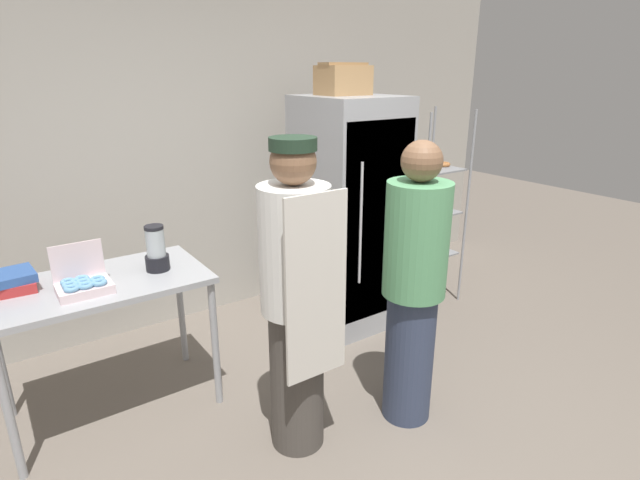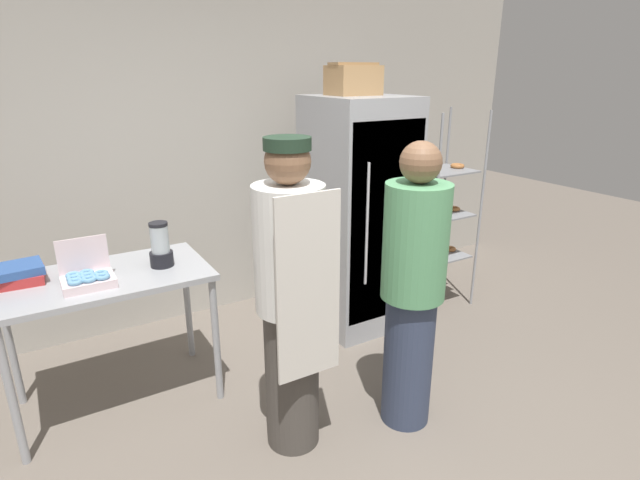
{
  "view_description": "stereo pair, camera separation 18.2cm",
  "coord_description": "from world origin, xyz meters",
  "px_view_note": "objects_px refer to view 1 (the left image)",
  "views": [
    {
      "loc": [
        -1.54,
        -1.53,
        2.0
      ],
      "look_at": [
        0.02,
        0.72,
        1.07
      ],
      "focal_mm": 28.0,
      "sensor_mm": 36.0,
      "label": 1
    },
    {
      "loc": [
        -1.39,
        -1.63,
        2.0
      ],
      "look_at": [
        0.02,
        0.72,
        1.07
      ],
      "focal_mm": 28.0,
      "sensor_mm": 36.0,
      "label": 2
    }
  ],
  "objects_px": {
    "refrigerator": "(349,215)",
    "donut_box": "(83,284)",
    "binder_stack": "(7,282)",
    "person_baker": "(296,299)",
    "blender_pitcher": "(156,251)",
    "cardboard_storage_box": "(343,80)",
    "baking_rack": "(427,211)",
    "person_customer": "(414,287)"
  },
  "relations": [
    {
      "from": "binder_stack",
      "to": "baking_rack",
      "type": "bearing_deg",
      "value": -1.58
    },
    {
      "from": "donut_box",
      "to": "binder_stack",
      "type": "bearing_deg",
      "value": 142.94
    },
    {
      "from": "binder_stack",
      "to": "person_baker",
      "type": "height_order",
      "value": "person_baker"
    },
    {
      "from": "blender_pitcher",
      "to": "person_customer",
      "type": "distance_m",
      "value": 1.52
    },
    {
      "from": "refrigerator",
      "to": "blender_pitcher",
      "type": "distance_m",
      "value": 1.59
    },
    {
      "from": "donut_box",
      "to": "person_baker",
      "type": "xyz_separation_m",
      "value": [
        0.87,
        -0.77,
        -0.02
      ]
    },
    {
      "from": "baking_rack",
      "to": "refrigerator",
      "type": "bearing_deg",
      "value": 173.74
    },
    {
      "from": "donut_box",
      "to": "cardboard_storage_box",
      "type": "relative_size",
      "value": 0.76
    },
    {
      "from": "donut_box",
      "to": "binder_stack",
      "type": "height_order",
      "value": "donut_box"
    },
    {
      "from": "refrigerator",
      "to": "person_baker",
      "type": "distance_m",
      "value": 1.53
    },
    {
      "from": "baking_rack",
      "to": "cardboard_storage_box",
      "type": "height_order",
      "value": "cardboard_storage_box"
    },
    {
      "from": "binder_stack",
      "to": "cardboard_storage_box",
      "type": "xyz_separation_m",
      "value": [
        2.32,
        0.07,
        1.02
      ]
    },
    {
      "from": "refrigerator",
      "to": "person_baker",
      "type": "xyz_separation_m",
      "value": [
        -1.14,
        -1.02,
        -0.02
      ]
    },
    {
      "from": "blender_pitcher",
      "to": "binder_stack",
      "type": "distance_m",
      "value": 0.78
    },
    {
      "from": "donut_box",
      "to": "blender_pitcher",
      "type": "height_order",
      "value": "blender_pitcher"
    },
    {
      "from": "blender_pitcher",
      "to": "person_baker",
      "type": "distance_m",
      "value": 0.97
    },
    {
      "from": "blender_pitcher",
      "to": "binder_stack",
      "type": "relative_size",
      "value": 0.97
    },
    {
      "from": "refrigerator",
      "to": "blender_pitcher",
      "type": "xyz_separation_m",
      "value": [
        -1.58,
        -0.16,
        0.07
      ]
    },
    {
      "from": "donut_box",
      "to": "person_baker",
      "type": "relative_size",
      "value": 0.16
    },
    {
      "from": "refrigerator",
      "to": "baking_rack",
      "type": "distance_m",
      "value": 0.8
    },
    {
      "from": "refrigerator",
      "to": "person_baker",
      "type": "relative_size",
      "value": 1.07
    },
    {
      "from": "refrigerator",
      "to": "binder_stack",
      "type": "relative_size",
      "value": 6.4
    },
    {
      "from": "blender_pitcher",
      "to": "baking_rack",
      "type": "bearing_deg",
      "value": 1.74
    },
    {
      "from": "baking_rack",
      "to": "person_baker",
      "type": "relative_size",
      "value": 0.99
    },
    {
      "from": "donut_box",
      "to": "blender_pitcher",
      "type": "distance_m",
      "value": 0.45
    },
    {
      "from": "baking_rack",
      "to": "cardboard_storage_box",
      "type": "distance_m",
      "value": 1.38
    },
    {
      "from": "blender_pitcher",
      "to": "person_baker",
      "type": "bearing_deg",
      "value": -63.05
    },
    {
      "from": "binder_stack",
      "to": "person_baker",
      "type": "xyz_separation_m",
      "value": [
        1.2,
        -1.02,
        -0.02
      ]
    },
    {
      "from": "donut_box",
      "to": "blender_pitcher",
      "type": "bearing_deg",
      "value": 12.3
    },
    {
      "from": "baking_rack",
      "to": "binder_stack",
      "type": "bearing_deg",
      "value": 178.42
    },
    {
      "from": "refrigerator",
      "to": "binder_stack",
      "type": "bearing_deg",
      "value": -179.98
    },
    {
      "from": "blender_pitcher",
      "to": "person_baker",
      "type": "xyz_separation_m",
      "value": [
        0.44,
        -0.86,
        -0.1
      ]
    },
    {
      "from": "baking_rack",
      "to": "donut_box",
      "type": "distance_m",
      "value": 2.81
    },
    {
      "from": "refrigerator",
      "to": "blender_pitcher",
      "type": "relative_size",
      "value": 6.59
    },
    {
      "from": "cardboard_storage_box",
      "to": "person_customer",
      "type": "xyz_separation_m",
      "value": [
        -0.45,
        -1.26,
        -1.08
      ]
    },
    {
      "from": "donut_box",
      "to": "refrigerator",
      "type": "bearing_deg",
      "value": 7.19
    },
    {
      "from": "binder_stack",
      "to": "person_baker",
      "type": "distance_m",
      "value": 1.58
    },
    {
      "from": "refrigerator",
      "to": "donut_box",
      "type": "bearing_deg",
      "value": -172.81
    },
    {
      "from": "refrigerator",
      "to": "person_customer",
      "type": "relative_size",
      "value": 1.09
    },
    {
      "from": "binder_stack",
      "to": "refrigerator",
      "type": "bearing_deg",
      "value": 0.02
    },
    {
      "from": "baking_rack",
      "to": "person_customer",
      "type": "distance_m",
      "value": 1.68
    },
    {
      "from": "cardboard_storage_box",
      "to": "person_baker",
      "type": "distance_m",
      "value": 1.87
    }
  ]
}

